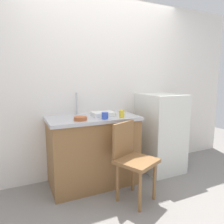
% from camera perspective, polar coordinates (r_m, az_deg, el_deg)
% --- Properties ---
extents(ground_plane, '(8.00, 8.00, 0.00)m').
position_cam_1_polar(ground_plane, '(2.54, 6.24, -23.80)').
color(ground_plane, gray).
extents(back_wall, '(4.80, 0.10, 2.51)m').
position_cam_1_polar(back_wall, '(3.03, -3.17, 6.84)').
color(back_wall, white).
rests_on(back_wall, ground_plane).
extents(cabinet_base, '(1.11, 0.60, 0.86)m').
position_cam_1_polar(cabinet_base, '(2.78, -5.21, -10.84)').
color(cabinet_base, olive).
rests_on(cabinet_base, ground_plane).
extents(countertop, '(1.15, 0.64, 0.04)m').
position_cam_1_polar(countertop, '(2.66, -5.35, -1.69)').
color(countertop, '#B7B7BC').
rests_on(countertop, cabinet_base).
extents(faucet, '(0.02, 0.02, 0.29)m').
position_cam_1_polar(faucet, '(2.83, -9.69, 2.28)').
color(faucet, '#B7B7BC').
rests_on(faucet, countertop).
extents(refrigerator, '(0.55, 0.63, 1.16)m').
position_cam_1_polar(refrigerator, '(3.23, 13.13, -5.47)').
color(refrigerator, silver).
rests_on(refrigerator, ground_plane).
extents(chair, '(0.53, 0.53, 0.89)m').
position_cam_1_polar(chair, '(2.41, 5.53, -12.33)').
color(chair, olive).
rests_on(chair, ground_plane).
extents(dish_tray, '(0.28, 0.20, 0.05)m').
position_cam_1_polar(dish_tray, '(2.71, -2.51, -0.51)').
color(dish_tray, white).
rests_on(dish_tray, countertop).
extents(terracotta_bowl, '(0.15, 0.15, 0.04)m').
position_cam_1_polar(terracotta_bowl, '(2.44, -8.68, -1.78)').
color(terracotta_bowl, '#B25B33').
rests_on(terracotta_bowl, countertop).
extents(cup_blue, '(0.08, 0.08, 0.08)m').
position_cam_1_polar(cup_blue, '(2.49, -1.94, -1.01)').
color(cup_blue, blue).
rests_on(cup_blue, countertop).
extents(cup_yellow, '(0.07, 0.07, 0.09)m').
position_cam_1_polar(cup_yellow, '(2.59, 2.68, -0.50)').
color(cup_yellow, yellow).
rests_on(cup_yellow, countertop).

